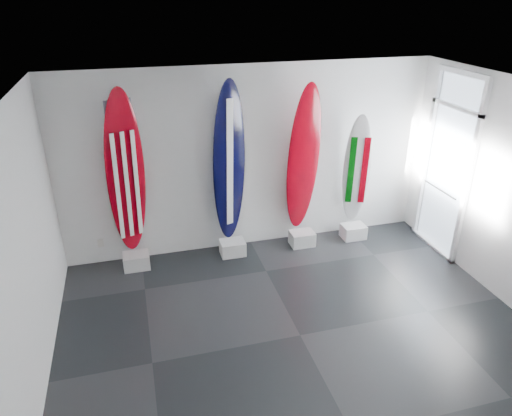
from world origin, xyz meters
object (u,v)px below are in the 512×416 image
object	(u,v)px
surfboard_swiss	(303,160)
surfboard_italy	(356,170)
surfboard_usa	(126,175)
surfboard_navy	(229,164)

from	to	relation	value
surfboard_swiss	surfboard_italy	world-z (taller)	surfboard_swiss
surfboard_usa	surfboard_navy	world-z (taller)	surfboard_navy
surfboard_navy	surfboard_italy	distance (m)	2.19
surfboard_usa	surfboard_italy	xyz separation A→B (m)	(3.71, 0.00, -0.30)
surfboard_usa	surfboard_swiss	bearing A→B (deg)	-19.36
surfboard_usa	surfboard_italy	world-z (taller)	surfboard_usa
surfboard_swiss	surfboard_usa	bearing A→B (deg)	171.16
surfboard_usa	surfboard_swiss	distance (m)	2.76
surfboard_usa	surfboard_navy	size ratio (longest dim) A/B	0.99
surfboard_navy	surfboard_swiss	xyz separation A→B (m)	(1.21, 0.00, -0.05)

